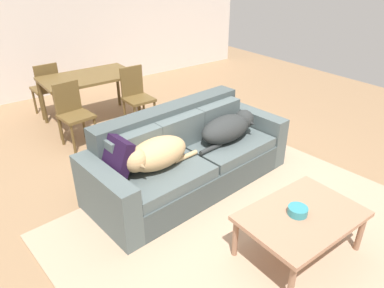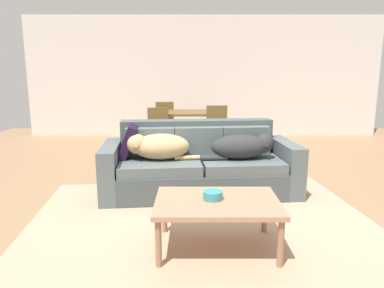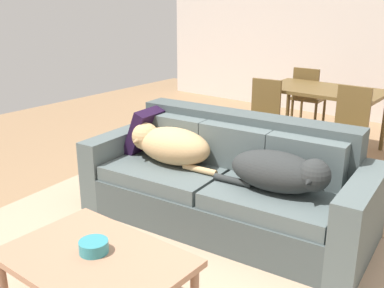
% 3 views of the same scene
% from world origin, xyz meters
% --- Properties ---
extents(ground_plane, '(10.00, 10.00, 0.00)m').
position_xyz_m(ground_plane, '(0.00, 0.00, 0.00)').
color(ground_plane, '#937250').
extents(back_partition, '(8.00, 0.12, 2.70)m').
position_xyz_m(back_partition, '(0.00, 4.00, 1.35)').
color(back_partition, silver).
rests_on(back_partition, ground).
extents(area_rug, '(3.64, 2.92, 0.01)m').
position_xyz_m(area_rug, '(-0.15, -0.95, 0.01)').
color(area_rug, tan).
rests_on(area_rug, ground).
extents(couch, '(2.41, 1.16, 0.86)m').
position_xyz_m(couch, '(-0.16, -0.00, 0.33)').
color(couch, '#424C4D').
rests_on(couch, ground).
extents(dog_on_left_cushion, '(0.86, 0.44, 0.32)m').
position_xyz_m(dog_on_left_cushion, '(-0.66, -0.15, 0.61)').
color(dog_on_left_cushion, tan).
rests_on(dog_on_left_cushion, couch).
extents(dog_on_right_cushion, '(0.86, 0.42, 0.30)m').
position_xyz_m(dog_on_right_cushion, '(0.36, -0.12, 0.60)').
color(dog_on_right_cushion, '#2C2F2F').
rests_on(dog_on_right_cushion, couch).
extents(throw_pillow_by_left_arm, '(0.30, 0.44, 0.43)m').
position_xyz_m(throw_pillow_by_left_arm, '(-1.04, -0.03, 0.64)').
color(throw_pillow_by_left_arm, black).
rests_on(throw_pillow_by_left_arm, couch).
extents(coffee_table, '(1.03, 0.71, 0.43)m').
position_xyz_m(coffee_table, '(-0.04, -1.50, 0.39)').
color(coffee_table, tan).
rests_on(coffee_table, ground).
extents(bowl_on_coffee_table, '(0.17, 0.17, 0.07)m').
position_xyz_m(bowl_on_coffee_table, '(-0.08, -1.48, 0.47)').
color(bowl_on_coffee_table, teal).
rests_on(bowl_on_coffee_table, coffee_table).
extents(dining_table, '(1.38, 0.82, 0.74)m').
position_xyz_m(dining_table, '(-0.33, 2.32, 0.67)').
color(dining_table, brown).
rests_on(dining_table, ground).
extents(dining_chair_near_left, '(0.45, 0.45, 0.87)m').
position_xyz_m(dining_chair_near_left, '(-0.82, 1.71, 0.49)').
color(dining_chair_near_left, brown).
rests_on(dining_chair_near_left, ground).
extents(dining_chair_near_right, '(0.40, 0.40, 0.90)m').
position_xyz_m(dining_chair_near_right, '(0.18, 1.77, 0.50)').
color(dining_chair_near_right, brown).
rests_on(dining_chair_near_right, ground).
extents(dining_chair_far_left, '(0.42, 0.42, 0.88)m').
position_xyz_m(dining_chair_far_left, '(-0.80, 2.93, 0.50)').
color(dining_chair_far_left, brown).
rests_on(dining_chair_far_left, ground).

